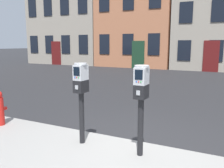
# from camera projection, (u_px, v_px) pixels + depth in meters

# --- Properties ---
(ground_plane) EXTENTS (160.00, 160.00, 0.00)m
(ground_plane) POSITION_uv_depth(u_px,v_px,m) (135.00, 153.00, 4.10)
(ground_plane) COLOR #28282B
(parking_meter_near_kerb) EXTENTS (0.22, 0.26, 1.41)m
(parking_meter_near_kerb) POSITION_uv_depth(u_px,v_px,m) (81.00, 89.00, 4.03)
(parking_meter_near_kerb) COLOR black
(parking_meter_near_kerb) RESTS_ON sidewalk_slab
(parking_meter_twin_adjacent) EXTENTS (0.22, 0.26, 1.42)m
(parking_meter_twin_adjacent) POSITION_uv_depth(u_px,v_px,m) (141.00, 94.00, 3.57)
(parking_meter_twin_adjacent) COLOR black
(parking_meter_twin_adjacent) RESTS_ON sidewalk_slab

